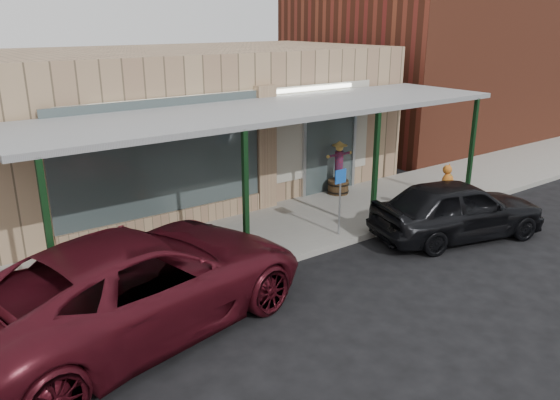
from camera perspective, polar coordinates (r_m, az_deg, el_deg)
ground at (r=10.95m, az=10.90°, el=-9.13°), size 120.00×120.00×0.00m
sidewalk at (r=13.37m, az=-0.33°, el=-3.21°), size 40.00×3.20×0.15m
storefront at (r=16.61m, az=-9.69°, el=8.06°), size 12.00×6.25×4.20m
awning at (r=12.56m, az=-0.26°, el=9.29°), size 12.00×3.00×3.04m
block_buildings_near at (r=18.27m, az=-5.71°, el=14.43°), size 61.00×8.00×8.00m
barrel_scarecrow at (r=15.91m, az=6.13°, el=2.52°), size 0.93×0.76×1.56m
barrel_pumpkin at (r=12.04m, az=-8.16°, el=-4.40°), size 0.58×0.58×0.62m
handicap_sign at (r=12.69m, az=6.29°, el=0.72°), size 0.33×0.04×1.58m
parked_sedan at (r=13.60m, az=18.09°, el=-0.87°), size 4.52×2.75×1.56m
car_maroon at (r=9.42m, az=-14.56°, el=-8.35°), size 6.58×4.04×1.70m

